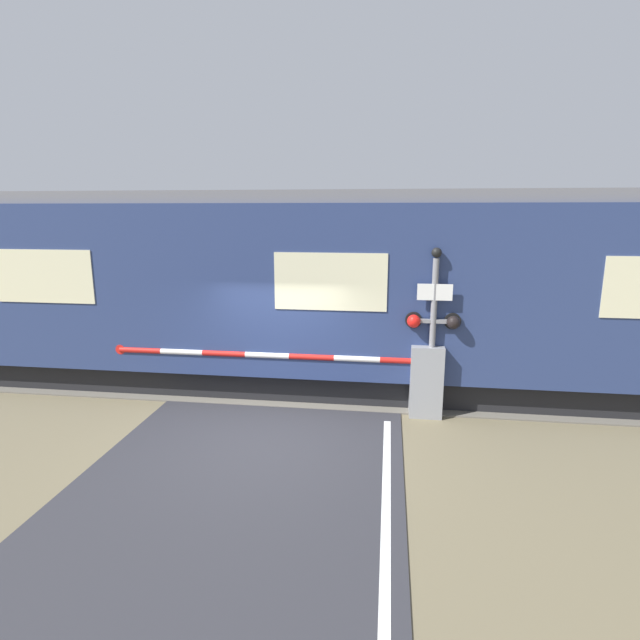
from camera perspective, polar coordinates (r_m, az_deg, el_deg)
name	(u,v)px	position (r m, az deg, el deg)	size (l,w,h in m)	color
ground_plane	(262,440)	(8.76, -6.60, -13.42)	(80.00, 80.00, 0.00)	#6B6047
track_bed	(295,380)	(11.46, -2.86, -6.88)	(36.00, 3.20, 0.13)	#666056
train	(339,289)	(10.81, 2.13, 3.51)	(20.94, 3.13, 4.18)	black
crossing_barrier	(398,376)	(9.57, 8.93, -6.34)	(6.49, 0.44, 1.37)	gray
signal_post	(433,323)	(9.23, 12.80, -0.38)	(1.00, 0.26, 3.17)	gray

